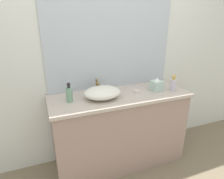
# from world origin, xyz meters

# --- Properties ---
(bathroom_wall_rear) EXTENTS (6.00, 0.06, 2.60)m
(bathroom_wall_rear) POSITION_xyz_m (0.00, 0.73, 1.30)
(bathroom_wall_rear) COLOR silver
(bathroom_wall_rear) RESTS_ON ground
(vanity_counter) EXTENTS (1.52, 0.55, 0.88)m
(vanity_counter) POSITION_xyz_m (0.09, 0.42, 0.44)
(vanity_counter) COLOR gray
(vanity_counter) RESTS_ON ground
(wall_mirror_panel) EXTENTS (1.47, 0.01, 0.97)m
(wall_mirror_panel) POSITION_xyz_m (0.09, 0.69, 1.36)
(wall_mirror_panel) COLOR #B2BCC6
(wall_mirror_panel) RESTS_ON vanity_counter
(sink_basin) EXTENTS (0.38, 0.31, 0.12)m
(sink_basin) POSITION_xyz_m (-0.12, 0.40, 0.94)
(sink_basin) COLOR silver
(sink_basin) RESTS_ON vanity_counter
(faucet) EXTENTS (0.03, 0.12, 0.15)m
(faucet) POSITION_xyz_m (-0.12, 0.58, 0.96)
(faucet) COLOR brown
(faucet) RESTS_ON vanity_counter
(soap_dispenser) EXTENTS (0.06, 0.06, 0.20)m
(soap_dispenser) POSITION_xyz_m (-0.45, 0.42, 0.96)
(soap_dispenser) COLOR gray
(soap_dispenser) RESTS_ON vanity_counter
(lotion_bottle) EXTENTS (0.07, 0.07, 0.19)m
(lotion_bottle) POSITION_xyz_m (0.70, 0.32, 0.95)
(lotion_bottle) COLOR silver
(lotion_bottle) RESTS_ON vanity_counter
(tissue_box) EXTENTS (0.14, 0.14, 0.15)m
(tissue_box) POSITION_xyz_m (0.52, 0.39, 0.94)
(tissue_box) COLOR #AFCBBE
(tissue_box) RESTS_ON vanity_counter
(candle_jar) EXTENTS (0.05, 0.05, 0.03)m
(candle_jar) POSITION_xyz_m (0.28, 0.40, 0.89)
(candle_jar) COLOR silver
(candle_jar) RESTS_ON vanity_counter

